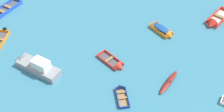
# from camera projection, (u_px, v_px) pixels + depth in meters

# --- Properties ---
(motor_launch_grey_far_left) EXTENTS (4.65, 4.67, 1.83)m
(motor_launch_grey_far_left) POSITION_uv_depth(u_px,v_px,m) (35.00, 65.00, 28.85)
(motor_launch_grey_far_left) COLOR gray
(motor_launch_grey_far_left) RESTS_ON ground_plane
(rowboat_orange_far_right) EXTENTS (2.23, 3.31, 1.03)m
(rowboat_orange_far_right) POSITION_uv_depth(u_px,v_px,m) (164.00, 32.00, 32.92)
(rowboat_orange_far_right) COLOR beige
(rowboat_orange_far_right) RESTS_ON ground_plane
(rowboat_red_back_row_center) EXTENTS (2.56, 3.39, 1.08)m
(rowboat_red_back_row_center) POSITION_uv_depth(u_px,v_px,m) (116.00, 65.00, 29.41)
(rowboat_red_back_row_center) COLOR #4C4C51
(rowboat_red_back_row_center) RESTS_ON ground_plane
(rowboat_deep_blue_foreground_center) EXTENTS (1.20, 2.75, 0.88)m
(rowboat_deep_blue_foreground_center) POSITION_uv_depth(u_px,v_px,m) (121.00, 91.00, 27.02)
(rowboat_deep_blue_foreground_center) COLOR #99754C
(rowboat_deep_blue_foreground_center) RESTS_ON ground_plane
(kayak_maroon_outer_left) EXTENTS (2.99, 2.69, 0.33)m
(kayak_maroon_outer_left) POSITION_uv_depth(u_px,v_px,m) (169.00, 82.00, 27.77)
(kayak_maroon_outer_left) COLOR maroon
(kayak_maroon_outer_left) RESTS_ON ground_plane
(rowboat_blue_near_left) EXTENTS (4.07, 4.00, 1.33)m
(rowboat_blue_near_left) POSITION_uv_depth(u_px,v_px,m) (0.00, 13.00, 35.62)
(rowboat_blue_near_left) COLOR #4C4C51
(rowboat_blue_near_left) RESTS_ON ground_plane
(rowboat_red_far_back) EXTENTS (4.48, 3.65, 1.30)m
(rowboat_red_far_back) POSITION_uv_depth(u_px,v_px,m) (214.00, 22.00, 34.28)
(rowboat_red_far_back) COLOR beige
(rowboat_red_far_back) RESTS_ON ground_plane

